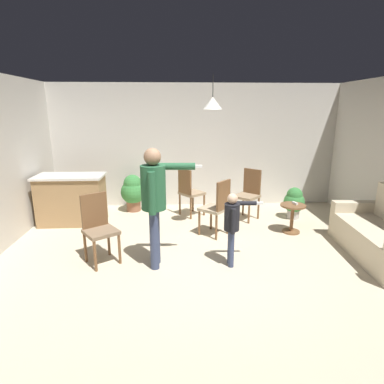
{
  "coord_description": "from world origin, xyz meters",
  "views": [
    {
      "loc": [
        -0.45,
        -3.91,
        2.16
      ],
      "look_at": [
        -0.22,
        0.49,
        1.0
      ],
      "focal_mm": 29.6,
      "sensor_mm": 36.0,
      "label": 1
    }
  ],
  "objects_px": {
    "potted_plant_by_wall": "(294,201)",
    "person_child": "(232,221)",
    "dining_chair_by_counter": "(249,192)",
    "kitchen_counter": "(72,199)",
    "dining_chair_centre_back": "(217,206)",
    "potted_plant_corner": "(133,191)",
    "dining_chair_near_wall": "(99,226)",
    "side_table_by_couch": "(292,215)",
    "person_adult": "(155,195)",
    "dining_chair_spare": "(189,190)",
    "spare_remote_on_table": "(295,203)"
  },
  "relations": [
    {
      "from": "dining_chair_near_wall",
      "to": "person_adult",
      "type": "bearing_deg",
      "value": 131.65
    },
    {
      "from": "side_table_by_couch",
      "to": "potted_plant_by_wall",
      "type": "xyz_separation_m",
      "value": [
        0.31,
        0.75,
        0.03
      ]
    },
    {
      "from": "dining_chair_centre_back",
      "to": "person_child",
      "type": "bearing_deg",
      "value": -135.47
    },
    {
      "from": "side_table_by_couch",
      "to": "potted_plant_corner",
      "type": "distance_m",
      "value": 3.32
    },
    {
      "from": "potted_plant_corner",
      "to": "potted_plant_by_wall",
      "type": "xyz_separation_m",
      "value": [
        3.3,
        -0.66,
        -0.09
      ]
    },
    {
      "from": "person_child",
      "to": "dining_chair_spare",
      "type": "bearing_deg",
      "value": -164.88
    },
    {
      "from": "person_child",
      "to": "kitchen_counter",
      "type": "bearing_deg",
      "value": -121.89
    },
    {
      "from": "dining_chair_near_wall",
      "to": "dining_chair_centre_back",
      "type": "xyz_separation_m",
      "value": [
        1.82,
        0.87,
        0.0
      ]
    },
    {
      "from": "kitchen_counter",
      "to": "dining_chair_centre_back",
      "type": "height_order",
      "value": "dining_chair_centre_back"
    },
    {
      "from": "dining_chair_spare",
      "to": "dining_chair_centre_back",
      "type": "bearing_deg",
      "value": -14.84
    },
    {
      "from": "potted_plant_corner",
      "to": "potted_plant_by_wall",
      "type": "relative_size",
      "value": 1.25
    },
    {
      "from": "spare_remote_on_table",
      "to": "dining_chair_by_counter",
      "type": "bearing_deg",
      "value": 130.58
    },
    {
      "from": "kitchen_counter",
      "to": "potted_plant_by_wall",
      "type": "xyz_separation_m",
      "value": [
        4.38,
        0.05,
        -0.13
      ]
    },
    {
      "from": "dining_chair_centre_back",
      "to": "dining_chair_near_wall",
      "type": "bearing_deg",
      "value": 156.89
    },
    {
      "from": "dining_chair_by_counter",
      "to": "spare_remote_on_table",
      "type": "xyz_separation_m",
      "value": [
        0.66,
        -0.77,
        -0.01
      ]
    },
    {
      "from": "person_child",
      "to": "potted_plant_corner",
      "type": "bearing_deg",
      "value": -144.56
    },
    {
      "from": "dining_chair_by_counter",
      "to": "spare_remote_on_table",
      "type": "relative_size",
      "value": 7.69
    },
    {
      "from": "kitchen_counter",
      "to": "potted_plant_by_wall",
      "type": "bearing_deg",
      "value": 0.7
    },
    {
      "from": "dining_chair_spare",
      "to": "spare_remote_on_table",
      "type": "xyz_separation_m",
      "value": [
        1.84,
        -0.98,
        -0.01
      ]
    },
    {
      "from": "side_table_by_couch",
      "to": "potted_plant_corner",
      "type": "height_order",
      "value": "potted_plant_corner"
    },
    {
      "from": "side_table_by_couch",
      "to": "person_child",
      "type": "distance_m",
      "value": 1.77
    },
    {
      "from": "side_table_by_couch",
      "to": "dining_chair_spare",
      "type": "xyz_separation_m",
      "value": [
        -1.8,
        1.01,
        0.22
      ]
    },
    {
      "from": "dining_chair_centre_back",
      "to": "potted_plant_by_wall",
      "type": "height_order",
      "value": "dining_chair_centre_back"
    },
    {
      "from": "dining_chair_near_wall",
      "to": "potted_plant_corner",
      "type": "bearing_deg",
      "value": -130.2
    },
    {
      "from": "person_adult",
      "to": "spare_remote_on_table",
      "type": "xyz_separation_m",
      "value": [
        2.39,
        1.16,
        -0.5
      ]
    },
    {
      "from": "side_table_by_couch",
      "to": "potted_plant_corner",
      "type": "bearing_deg",
      "value": 154.69
    },
    {
      "from": "side_table_by_couch",
      "to": "person_adult",
      "type": "distance_m",
      "value": 2.7
    },
    {
      "from": "kitchen_counter",
      "to": "person_child",
      "type": "height_order",
      "value": "person_child"
    },
    {
      "from": "side_table_by_couch",
      "to": "person_adult",
      "type": "xyz_separation_m",
      "value": [
        -2.35,
        -1.13,
        0.71
      ]
    },
    {
      "from": "side_table_by_couch",
      "to": "dining_chair_spare",
      "type": "relative_size",
      "value": 0.52
    },
    {
      "from": "dining_chair_near_wall",
      "to": "dining_chair_centre_back",
      "type": "bearing_deg",
      "value": 169.84
    },
    {
      "from": "potted_plant_by_wall",
      "to": "person_child",
      "type": "bearing_deg",
      "value": -129.84
    },
    {
      "from": "potted_plant_corner",
      "to": "dining_chair_centre_back",
      "type": "bearing_deg",
      "value": -42.13
    },
    {
      "from": "potted_plant_by_wall",
      "to": "potted_plant_corner",
      "type": "bearing_deg",
      "value": 168.65
    },
    {
      "from": "person_child",
      "to": "potted_plant_corner",
      "type": "xyz_separation_m",
      "value": [
        -1.7,
        2.58,
        -0.22
      ]
    },
    {
      "from": "kitchen_counter",
      "to": "dining_chair_by_counter",
      "type": "height_order",
      "value": "dining_chair_by_counter"
    },
    {
      "from": "kitchen_counter",
      "to": "potted_plant_corner",
      "type": "relative_size",
      "value": 1.58
    },
    {
      "from": "dining_chair_near_wall",
      "to": "kitchen_counter",
      "type": "bearing_deg",
      "value": -97.33
    },
    {
      "from": "dining_chair_near_wall",
      "to": "potted_plant_corner",
      "type": "distance_m",
      "value": 2.37
    },
    {
      "from": "kitchen_counter",
      "to": "potted_plant_by_wall",
      "type": "height_order",
      "value": "kitchen_counter"
    },
    {
      "from": "dining_chair_by_counter",
      "to": "potted_plant_corner",
      "type": "bearing_deg",
      "value": 29.79
    },
    {
      "from": "person_child",
      "to": "dining_chair_centre_back",
      "type": "height_order",
      "value": "person_child"
    },
    {
      "from": "person_adult",
      "to": "dining_chair_near_wall",
      "type": "bearing_deg",
      "value": -100.09
    },
    {
      "from": "dining_chair_by_counter",
      "to": "potted_plant_by_wall",
      "type": "distance_m",
      "value": 0.95
    },
    {
      "from": "kitchen_counter",
      "to": "potted_plant_by_wall",
      "type": "relative_size",
      "value": 1.97
    },
    {
      "from": "kitchen_counter",
      "to": "dining_chair_near_wall",
      "type": "bearing_deg",
      "value": -61.53
    },
    {
      "from": "dining_chair_centre_back",
      "to": "potted_plant_by_wall",
      "type": "xyz_separation_m",
      "value": [
        1.66,
        0.82,
        -0.19
      ]
    },
    {
      "from": "person_child",
      "to": "dining_chair_near_wall",
      "type": "height_order",
      "value": "person_child"
    },
    {
      "from": "dining_chair_near_wall",
      "to": "potted_plant_by_wall",
      "type": "xyz_separation_m",
      "value": [
        3.49,
        1.7,
        -0.19
      ]
    },
    {
      "from": "side_table_by_couch",
      "to": "potted_plant_corner",
      "type": "xyz_separation_m",
      "value": [
        -3.0,
        1.42,
        0.11
      ]
    }
  ]
}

